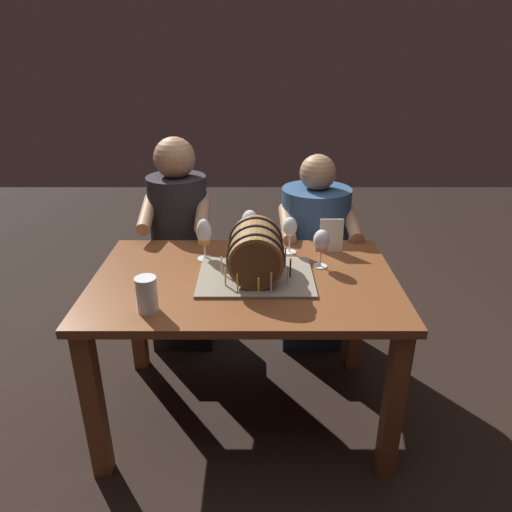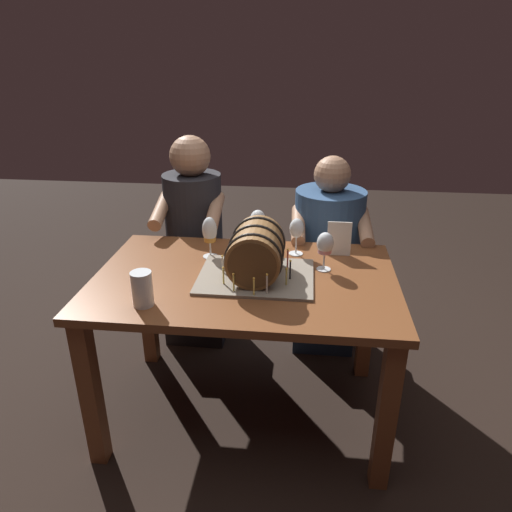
# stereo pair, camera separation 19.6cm
# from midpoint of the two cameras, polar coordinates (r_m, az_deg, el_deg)

# --- Properties ---
(ground_plane) EXTENTS (8.00, 8.00, 0.00)m
(ground_plane) POSITION_cam_midpoint_polar(r_m,az_deg,el_deg) (2.42, -3.64, -18.19)
(ground_plane) COLOR black
(dining_table) EXTENTS (1.29, 0.83, 0.73)m
(dining_table) POSITION_cam_midpoint_polar(r_m,az_deg,el_deg) (2.06, -4.08, -5.44)
(dining_table) COLOR brown
(dining_table) RESTS_ON ground
(barrel_cake) EXTENTS (0.48, 0.38, 0.24)m
(barrel_cake) POSITION_cam_midpoint_polar(r_m,az_deg,el_deg) (1.96, -2.87, 0.15)
(barrel_cake) COLOR gray
(barrel_cake) RESTS_ON dining_table
(wine_glass_empty) EXTENTS (0.07, 0.07, 0.18)m
(wine_glass_empty) POSITION_cam_midpoint_polar(r_m,az_deg,el_deg) (2.20, 1.61, 3.34)
(wine_glass_empty) COLOR white
(wine_glass_empty) RESTS_ON dining_table
(wine_glass_amber) EXTENTS (0.07, 0.07, 0.19)m
(wine_glass_amber) POSITION_cam_midpoint_polar(r_m,az_deg,el_deg) (2.15, -8.86, 2.60)
(wine_glass_amber) COLOR white
(wine_glass_amber) RESTS_ON dining_table
(wine_glass_red) EXTENTS (0.08, 0.08, 0.19)m
(wine_glass_red) POSITION_cam_midpoint_polar(r_m,az_deg,el_deg) (2.26, -3.19, 4.03)
(wine_glass_red) COLOR white
(wine_glass_red) RESTS_ON dining_table
(wine_glass_rose) EXTENTS (0.07, 0.07, 0.17)m
(wine_glass_rose) POSITION_cam_midpoint_polar(r_m,az_deg,el_deg) (2.06, 5.24, 1.62)
(wine_glass_rose) COLOR white
(wine_glass_rose) RESTS_ON dining_table
(beer_pint) EXTENTS (0.08, 0.08, 0.14)m
(beer_pint) POSITION_cam_midpoint_polar(r_m,az_deg,el_deg) (1.80, -16.07, -4.68)
(beer_pint) COLOR white
(beer_pint) RESTS_ON dining_table
(menu_card) EXTENTS (0.11, 0.02, 0.16)m
(menu_card) POSITION_cam_midpoint_polar(r_m,az_deg,el_deg) (2.24, 6.65, 2.42)
(menu_card) COLOR silver
(menu_card) RESTS_ON dining_table
(person_seated_left) EXTENTS (0.37, 0.46, 1.20)m
(person_seated_left) POSITION_cam_midpoint_polar(r_m,az_deg,el_deg) (2.72, -11.04, 0.20)
(person_seated_left) COLOR black
(person_seated_left) RESTS_ON ground
(person_seated_right) EXTENTS (0.42, 0.49, 1.11)m
(person_seated_right) POSITION_cam_midpoint_polar(r_m,az_deg,el_deg) (2.69, 4.89, -0.18)
(person_seated_right) COLOR #1B2D46
(person_seated_right) RESTS_ON ground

